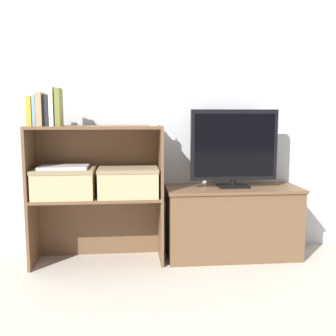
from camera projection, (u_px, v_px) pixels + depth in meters
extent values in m
plane|color=#BCB2A3|center=(170.00, 267.00, 2.70)|extent=(16.00, 16.00, 0.00)
cube|color=silver|center=(165.00, 93.00, 2.93)|extent=(10.00, 0.05, 2.40)
cube|color=brown|center=(232.00, 223.00, 2.89)|extent=(0.95, 0.37, 0.50)
cube|color=brown|center=(233.00, 189.00, 2.85)|extent=(0.97, 0.39, 0.02)
cube|color=black|center=(233.00, 186.00, 2.85)|extent=(0.22, 0.14, 0.01)
cylinder|color=black|center=(233.00, 182.00, 2.85)|extent=(0.04, 0.04, 0.04)
cube|color=black|center=(234.00, 145.00, 2.81)|extent=(0.63, 0.04, 0.50)
cube|color=black|center=(235.00, 145.00, 2.79)|extent=(0.58, 0.00, 0.44)
cube|color=brown|center=(33.00, 231.00, 2.74)|extent=(0.02, 0.33, 0.48)
cube|color=brown|center=(161.00, 227.00, 2.82)|extent=(0.02, 0.33, 0.48)
cube|color=brown|center=(100.00, 223.00, 2.93)|extent=(0.87, 0.02, 0.48)
cube|color=brown|center=(97.00, 198.00, 2.75)|extent=(0.87, 0.33, 0.02)
cube|color=brown|center=(30.00, 162.00, 2.67)|extent=(0.02, 0.33, 0.49)
cube|color=brown|center=(161.00, 161.00, 2.76)|extent=(0.02, 0.33, 0.49)
cube|color=brown|center=(98.00, 159.00, 2.87)|extent=(0.87, 0.02, 0.49)
cube|color=brown|center=(95.00, 127.00, 2.68)|extent=(0.87, 0.33, 0.02)
cube|color=gold|center=(31.00, 111.00, 2.57)|extent=(0.03, 0.13, 0.19)
cube|color=#709ECC|center=(35.00, 111.00, 2.57)|extent=(0.02, 0.12, 0.20)
cube|color=tan|center=(41.00, 109.00, 2.57)|extent=(0.04, 0.16, 0.22)
cube|color=#232328|center=(47.00, 111.00, 2.58)|extent=(0.03, 0.12, 0.20)
cube|color=silver|center=(53.00, 107.00, 2.58)|extent=(0.03, 0.16, 0.25)
cube|color=olive|center=(59.00, 107.00, 2.58)|extent=(0.03, 0.15, 0.25)
cube|color=white|center=(153.00, 119.00, 2.71)|extent=(0.05, 0.04, 0.09)
cylinder|color=silver|center=(153.00, 111.00, 2.71)|extent=(0.01, 0.01, 0.03)
cube|color=tan|center=(65.00, 183.00, 2.70)|extent=(0.41, 0.29, 0.20)
cube|color=#917E5B|center=(64.00, 170.00, 2.69)|extent=(0.41, 0.30, 0.02)
cube|color=tan|center=(128.00, 182.00, 2.74)|extent=(0.41, 0.29, 0.20)
cube|color=#917E5B|center=(128.00, 169.00, 2.73)|extent=(0.41, 0.30, 0.02)
cube|color=white|center=(64.00, 167.00, 2.68)|extent=(0.33, 0.22, 0.02)
cylinder|color=#99999E|center=(64.00, 165.00, 2.68)|extent=(0.02, 0.02, 0.00)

